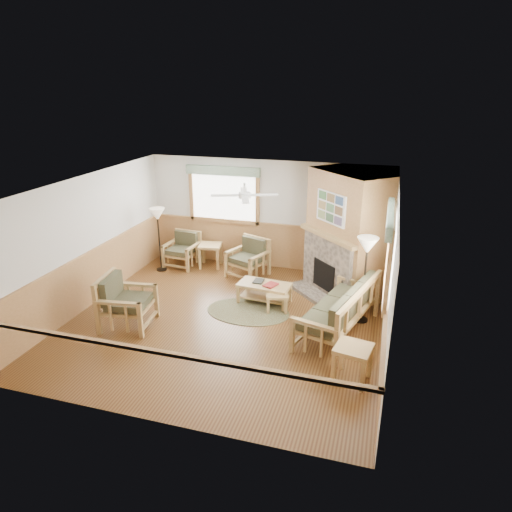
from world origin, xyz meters
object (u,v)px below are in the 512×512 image
(sofa, at_px, (338,309))
(floor_lamp_right, at_px, (364,280))
(armchair_back_right, at_px, (248,258))
(floor_lamp_left, at_px, (159,240))
(armchair_back_left, at_px, (182,250))
(coffee_table, at_px, (264,293))
(armchair_left, at_px, (127,302))
(end_table_chairs, at_px, (211,255))
(end_table_sofa, at_px, (352,364))
(footstool, at_px, (277,301))

(sofa, relative_size, floor_lamp_right, 1.24)
(armchair_back_right, xyz_separation_m, floor_lamp_left, (-2.19, -0.26, 0.35))
(armchair_back_left, distance_m, armchair_back_right, 1.81)
(coffee_table, bearing_deg, armchair_left, -137.88)
(armchair_back_right, height_order, armchair_left, armchair_left)
(sofa, distance_m, armchair_back_left, 4.79)
(sofa, bearing_deg, end_table_chairs, -108.95)
(sofa, relative_size, end_table_sofa, 3.54)
(end_table_chairs, bearing_deg, floor_lamp_right, -24.78)
(coffee_table, xyz_separation_m, footstool, (0.34, -0.25, -0.03))
(armchair_back_right, relative_size, floor_lamp_right, 0.52)
(armchair_back_right, bearing_deg, floor_lamp_right, -7.10)
(end_table_sofa, distance_m, floor_lamp_right, 2.10)
(end_table_sofa, relative_size, floor_lamp_right, 0.35)
(sofa, relative_size, footstool, 4.91)
(footstool, bearing_deg, armchair_back_left, 149.92)
(end_table_sofa, height_order, floor_lamp_right, floor_lamp_right)
(sofa, bearing_deg, footstool, -98.33)
(sofa, bearing_deg, floor_lamp_left, -96.16)
(footstool, bearing_deg, armchair_left, -151.15)
(footstool, bearing_deg, end_table_sofa, -49.40)
(armchair_left, height_order, coffee_table, armchair_left)
(armchair_back_left, relative_size, armchair_back_right, 0.94)
(coffee_table, distance_m, floor_lamp_right, 2.16)
(sofa, distance_m, coffee_table, 1.86)
(sofa, distance_m, end_table_chairs, 4.25)
(armchair_back_left, relative_size, coffee_table, 0.78)
(coffee_table, xyz_separation_m, end_table_chairs, (-1.86, 1.58, 0.08))
(armchair_left, bearing_deg, floor_lamp_right, -78.88)
(armchair_back_left, height_order, end_table_sofa, armchair_back_left)
(end_table_sofa, bearing_deg, armchair_left, 172.56)
(armchair_left, distance_m, floor_lamp_left, 2.80)
(end_table_sofa, distance_m, floor_lamp_left, 5.99)
(floor_lamp_left, xyz_separation_m, floor_lamp_right, (5.00, -1.23, 0.07))
(coffee_table, relative_size, end_table_chairs, 1.82)
(end_table_chairs, bearing_deg, sofa, -34.60)
(armchair_left, relative_size, floor_lamp_left, 0.63)
(armchair_left, relative_size, end_table_chairs, 1.69)
(armchair_left, bearing_deg, sofa, -85.37)
(sofa, height_order, end_table_sofa, sofa)
(end_table_sofa, bearing_deg, end_table_chairs, 135.59)
(armchair_back_right, distance_m, coffee_table, 1.51)
(end_table_chairs, bearing_deg, footstool, -39.86)
(armchair_back_right, height_order, floor_lamp_right, floor_lamp_right)
(footstool, distance_m, floor_lamp_right, 1.83)
(sofa, xyz_separation_m, footstool, (-1.30, 0.58, -0.30))
(armchair_back_right, relative_size, coffee_table, 0.84)
(end_table_chairs, bearing_deg, armchair_left, -96.84)
(armchair_left, distance_m, footstool, 2.97)
(end_table_chairs, distance_m, floor_lamp_left, 1.34)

